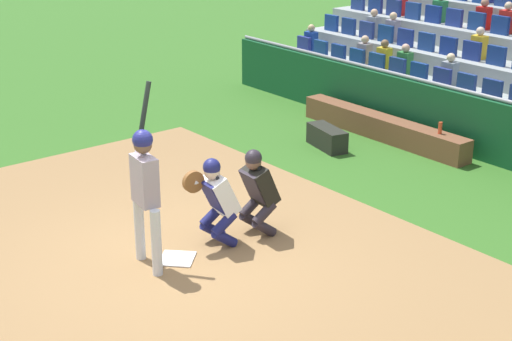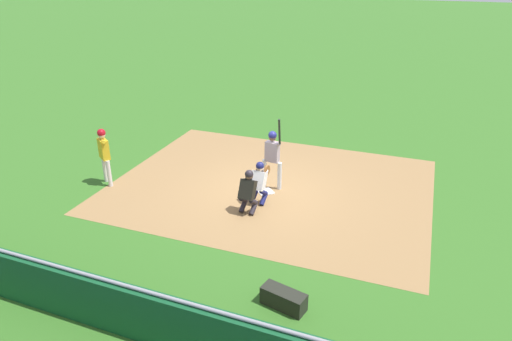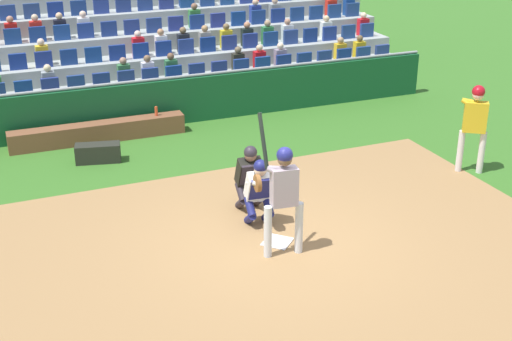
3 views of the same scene
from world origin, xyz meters
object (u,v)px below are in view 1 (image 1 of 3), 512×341
Objects in this scene: batter_at_plate at (145,182)px; home_plate_marker at (177,259)px; equipment_duffel_bag at (327,138)px; catcher_crouching at (216,196)px; dugout_bench at (382,127)px; home_plate_umpire at (257,188)px; water_bottle_on_bench at (440,128)px.

home_plate_marker is at bearing -101.23° from batter_at_plate.
equipment_duffel_bag is (2.04, -5.04, -0.97)m from batter_at_plate.
catcher_crouching is 5.55m from dugout_bench.
catcher_crouching is at bearing 82.98° from home_plate_umpire.
water_bottle_on_bench is at bearing -179.35° from dugout_bench.
batter_at_plate is at bearing 86.67° from home_plate_umpire.
catcher_crouching is 1.37× the size of equipment_duffel_bag.
home_plate_marker is 0.34× the size of catcher_crouching.
home_plate_marker is 5.13m from equipment_duffel_bag.
dugout_bench reaches higher than home_plate_marker.
equipment_duffel_bag reaches higher than home_plate_marker.
home_plate_marker is 0.11× the size of dugout_bench.
home_plate_umpire reaches higher than water_bottle_on_bench.
home_plate_umpire reaches higher than dugout_bench.
home_plate_marker is at bearing 94.96° from water_bottle_on_bench.
dugout_bench is at bearing -70.68° from catcher_crouching.
batter_at_plate is 1.83× the size of home_plate_umpire.
catcher_crouching is 1.00× the size of home_plate_umpire.
batter_at_plate is 0.60× the size of dugout_bench.
home_plate_umpire is at bearing -93.33° from batter_at_plate.
batter_at_plate is at bearing 93.98° from water_bottle_on_bench.
batter_at_plate is at bearing 88.95° from catcher_crouching.
dugout_bench is 4.23× the size of equipment_duffel_bag.
equipment_duffel_bag is at bearing 79.09° from dugout_bench.
catcher_crouching is at bearing 129.86° from equipment_duffel_bag.
home_plate_umpire is (-0.02, -1.33, 0.69)m from home_plate_marker.
equipment_duffel_bag is (1.61, 1.24, -0.35)m from water_bottle_on_bench.
batter_at_plate reaches higher than equipment_duffel_bag.
dugout_bench is at bearing -67.31° from home_plate_umpire.
batter_at_plate is at bearing 78.77° from home_plate_marker.
batter_at_plate is at bearing 124.55° from equipment_duffel_bag.
batter_at_plate is 6.59m from dugout_bench.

